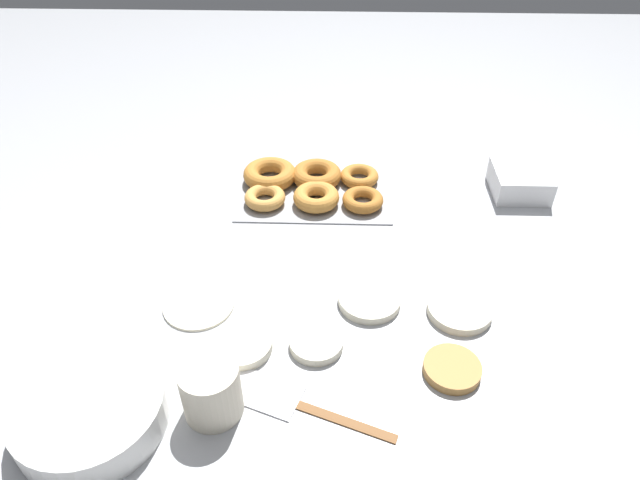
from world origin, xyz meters
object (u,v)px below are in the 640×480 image
at_px(container_stack, 520,182).
at_px(pancake_2, 199,303).
at_px(pancake_4, 452,369).
at_px(paper_cup, 211,390).
at_px(pancake_1, 316,343).
at_px(pancake_0, 242,344).
at_px(batter_bowl, 90,412).
at_px(donut_tray, 308,185).
at_px(pancake_3, 369,299).
at_px(spatula, 278,397).
at_px(pancake_5, 460,309).

bearing_deg(container_stack, pancake_2, 30.09).
xyz_separation_m(pancake_4, paper_cup, (0.34, 0.07, 0.04)).
bearing_deg(pancake_1, pancake_0, 3.71).
height_order(pancake_1, container_stack, container_stack).
bearing_deg(batter_bowl, pancake_2, -113.53).
relative_size(pancake_1, paper_cup, 0.97).
relative_size(donut_tray, container_stack, 2.80).
distance_m(pancake_3, container_stack, 0.47).
bearing_deg(paper_cup, container_stack, -134.83).
relative_size(pancake_3, spatula, 0.40).
relative_size(pancake_2, pancake_3, 1.13).
bearing_deg(donut_tray, pancake_1, 94.29).
bearing_deg(paper_cup, spatula, -167.25).
bearing_deg(pancake_0, pancake_3, -152.50).
xyz_separation_m(pancake_0, spatula, (-0.06, 0.09, -0.01)).
relative_size(pancake_2, donut_tray, 0.37).
bearing_deg(batter_bowl, donut_tray, -115.14).
height_order(pancake_2, batter_bowl, batter_bowl).
xyz_separation_m(pancake_0, pancake_4, (-0.32, 0.04, -0.00)).
bearing_deg(batter_bowl, pancake_0, -143.06).
xyz_separation_m(pancake_2, pancake_3, (-0.28, -0.02, 0.00)).
height_order(pancake_2, paper_cup, paper_cup).
relative_size(batter_bowl, paper_cup, 2.33).
bearing_deg(spatula, pancake_1, -96.77).
xyz_separation_m(pancake_3, spatula, (0.14, 0.19, -0.00)).
bearing_deg(pancake_4, pancake_5, -104.08).
distance_m(pancake_0, pancake_1, 0.11).
bearing_deg(pancake_2, pancake_3, -176.93).
bearing_deg(pancake_1, spatula, 62.68).
height_order(pancake_2, pancake_3, pancake_3).
xyz_separation_m(pancake_0, batter_bowl, (0.18, 0.14, 0.02)).
height_order(pancake_0, pancake_5, same).
bearing_deg(pancake_4, pancake_3, -50.49).
distance_m(pancake_0, pancake_4, 0.32).
bearing_deg(container_stack, donut_tray, 1.84).
height_order(pancake_3, spatula, pancake_3).
bearing_deg(container_stack, pancake_4, 66.26).
xyz_separation_m(pancake_1, pancake_5, (-0.23, -0.08, 0.00)).
bearing_deg(paper_cup, pancake_3, -136.11).
height_order(pancake_0, pancake_3, pancake_0).
relative_size(pancake_4, paper_cup, 0.99).
distance_m(donut_tray, container_stack, 0.44).
xyz_separation_m(pancake_5, spatula, (0.28, 0.18, -0.00)).
height_order(pancake_5, paper_cup, paper_cup).
xyz_separation_m(donut_tray, batter_bowl, (0.27, 0.56, 0.01)).
bearing_deg(spatula, pancake_2, -29.94).
distance_m(pancake_4, batter_bowl, 0.51).
distance_m(pancake_3, batter_bowl, 0.45).
xyz_separation_m(container_stack, spatula, (0.46, 0.53, -0.02)).
bearing_deg(paper_cup, pancake_2, -72.94).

